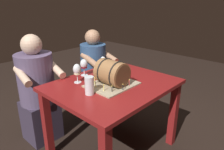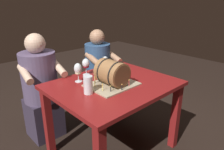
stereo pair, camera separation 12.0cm
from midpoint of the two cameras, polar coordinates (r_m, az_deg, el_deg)
ground_plane at (r=2.37m, az=-1.32°, el=-19.11°), size 8.00×8.00×0.00m
dining_table at (r=2.03m, az=-1.46°, el=-5.42°), size 1.12×0.91×0.74m
barrel_cake at (r=1.89m, az=-1.81°, el=0.25°), size 0.43×0.34×0.24m
wine_glass_red at (r=2.16m, az=-9.15°, el=2.77°), size 0.07×0.07×0.17m
wine_glass_empty at (r=2.19m, az=-3.98°, el=3.42°), size 0.07×0.07×0.18m
wine_glass_white at (r=1.99m, az=-11.10°, el=1.24°), size 0.07×0.07×0.18m
beer_pint at (r=1.75m, az=-8.04°, el=-3.01°), size 0.08×0.08×0.15m
person_seated_left at (r=2.39m, az=-20.66°, el=-4.48°), size 0.44×0.51×1.17m
person_seated_right at (r=2.80m, az=-6.10°, el=-0.54°), size 0.39×0.49×1.13m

